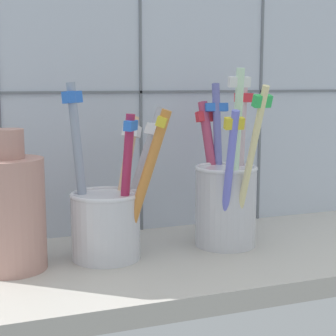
% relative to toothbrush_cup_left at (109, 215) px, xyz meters
% --- Properties ---
extents(counter_slab, '(0.64, 0.22, 0.02)m').
position_rel_toothbrush_cup_left_xyz_m(counter_slab, '(0.06, -0.02, -0.06)').
color(counter_slab, '#BCB7AD').
rests_on(counter_slab, ground).
extents(tile_wall_back, '(0.64, 0.02, 0.45)m').
position_rel_toothbrush_cup_left_xyz_m(tile_wall_back, '(0.06, 0.10, 0.16)').
color(tile_wall_back, silver).
rests_on(tile_wall_back, ground).
extents(toothbrush_cup_left, '(0.11, 0.09, 0.18)m').
position_rel_toothbrush_cup_left_xyz_m(toothbrush_cup_left, '(0.00, 0.00, 0.00)').
color(toothbrush_cup_left, silver).
rests_on(toothbrush_cup_left, counter_slab).
extents(toothbrush_cup_right, '(0.07, 0.13, 0.19)m').
position_rel_toothbrush_cup_left_xyz_m(toothbrush_cup_right, '(0.13, -0.00, 0.01)').
color(toothbrush_cup_right, silver).
rests_on(toothbrush_cup_right, counter_slab).
extents(ceramic_vase, '(0.07, 0.07, 0.13)m').
position_rel_toothbrush_cup_left_xyz_m(ceramic_vase, '(-0.10, -0.00, 0.01)').
color(ceramic_vase, tan).
rests_on(ceramic_vase, counter_slab).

